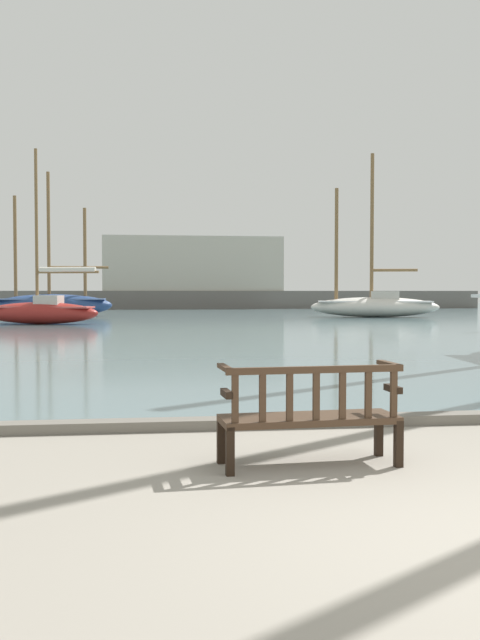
{
  "coord_description": "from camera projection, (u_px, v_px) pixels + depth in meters",
  "views": [
    {
      "loc": [
        -2.21,
        -4.21,
        1.57
      ],
      "look_at": [
        -0.39,
        10.0,
        1.0
      ],
      "focal_mm": 40.0,
      "sensor_mm": 36.0,
      "label": 1
    }
  ],
  "objects": [
    {
      "name": "sailboat_distant_harbor",
      "position": [
        41.0,
        310.0,
        32.84
      ],
      "size": [
        6.48,
        2.97,
        8.05
      ],
      "color": "maroon",
      "rests_on": "harbor_water"
    },
    {
      "name": "quay_edge_kerb",
      "position": [
        340.0,
        421.0,
        8.33
      ],
      "size": [
        40.0,
        0.3,
        0.12
      ],
      "primitive_type": "cube",
      "color": "slate",
      "rests_on": "ground"
    },
    {
      "name": "sailboat_outer_starboard",
      "position": [
        52.0,
        303.0,
        42.62
      ],
      "size": [
        7.09,
        2.07,
        8.62
      ],
      "color": "navy",
      "rests_on": "harbor_water"
    },
    {
      "name": "sailboat_outer_port",
      "position": [
        375.0,
        304.0,
        41.98
      ],
      "size": [
        7.8,
        3.75,
        9.59
      ],
      "color": "silver",
      "rests_on": "harbor_water"
    },
    {
      "name": "park_bench",
      "position": [
        310.0,
        414.0,
        6.38
      ],
      "size": [
        1.63,
        0.63,
        0.92
      ],
      "color": "black",
      "rests_on": "ground"
    },
    {
      "name": "far_breakwater",
      "position": [
        182.0,
        285.0,
        62.73
      ],
      "size": [
        55.17,
        2.4,
        6.45
      ],
      "color": "#66605B",
      "rests_on": "ground"
    },
    {
      "name": "harbor_water",
      "position": [
        182.0,
        314.0,
        48.12
      ],
      "size": [
        100.0,
        80.0,
        0.08
      ],
      "primitive_type": "cube",
      "color": "slate",
      "rests_on": "ground"
    }
  ]
}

